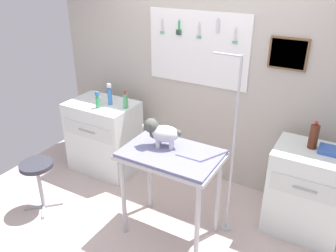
# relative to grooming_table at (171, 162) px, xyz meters

# --- Properties ---
(ground) EXTENTS (4.40, 4.00, 0.04)m
(ground) POSITION_rel_grooming_table_xyz_m (-0.12, -0.17, -0.81)
(ground) COLOR #C1ADA5
(rear_wall_panel) EXTENTS (4.00, 0.11, 2.30)m
(rear_wall_panel) POSITION_rel_grooming_table_xyz_m (-0.12, 1.11, 0.37)
(rear_wall_panel) COLOR #B2AA9E
(rear_wall_panel) RESTS_ON ground
(grooming_table) EXTENTS (0.88, 0.58, 0.90)m
(grooming_table) POSITION_rel_grooming_table_xyz_m (0.00, 0.00, 0.00)
(grooming_table) COLOR #B7B7BC
(grooming_table) RESTS_ON ground
(grooming_arm) EXTENTS (0.30, 0.11, 1.75)m
(grooming_arm) POSITION_rel_grooming_table_xyz_m (0.45, 0.31, 0.03)
(grooming_arm) COLOR #B7B7BC
(grooming_arm) RESTS_ON ground
(dog) EXTENTS (0.36, 0.24, 0.26)m
(dog) POSITION_rel_grooming_table_xyz_m (-0.13, 0.05, 0.25)
(dog) COLOR silver
(dog) RESTS_ON grooming_table
(counter_left) EXTENTS (0.80, 0.58, 0.89)m
(counter_left) POSITION_rel_grooming_table_xyz_m (-1.28, 0.60, -0.34)
(counter_left) COLOR silver
(counter_left) RESTS_ON ground
(cabinet_right) EXTENTS (0.68, 0.54, 0.88)m
(cabinet_right) POSITION_rel_grooming_table_xyz_m (1.10, 0.67, -0.35)
(cabinet_right) COLOR silver
(cabinet_right) RESTS_ON ground
(stool) EXTENTS (0.34, 0.34, 0.56)m
(stool) POSITION_rel_grooming_table_xyz_m (-1.37, -0.37, -0.33)
(stool) COLOR #9E9EA3
(stool) RESTS_ON ground
(spray_bottle_tall) EXTENTS (0.06, 0.05, 0.21)m
(spray_bottle_tall) POSITION_rel_grooming_table_xyz_m (-0.94, 0.62, 0.19)
(spray_bottle_tall) COLOR #48A066
(spray_bottle_tall) RESTS_ON counter_left
(pump_bottle_white) EXTENTS (0.05, 0.05, 0.19)m
(pump_bottle_white) POSITION_rel_grooming_table_xyz_m (-1.22, 0.48, 0.19)
(pump_bottle_white) COLOR #3CA164
(pump_bottle_white) RESTS_ON counter_left
(shampoo_bottle) EXTENTS (0.05, 0.05, 0.26)m
(shampoo_bottle) POSITION_rel_grooming_table_xyz_m (-1.15, 0.61, 0.22)
(shampoo_bottle) COLOR #3774C5
(shampoo_bottle) RESTS_ON counter_left
(soda_bottle) EXTENTS (0.08, 0.08, 0.26)m
(soda_bottle) POSITION_rel_grooming_table_xyz_m (1.06, 0.72, 0.21)
(soda_bottle) COLOR #4F2314
(soda_bottle) RESTS_ON cabinet_right
(supply_tray) EXTENTS (0.24, 0.18, 0.04)m
(supply_tray) POSITION_rel_grooming_table_xyz_m (1.24, 0.72, 0.11)
(supply_tray) COLOR #355FB9
(supply_tray) RESTS_ON cabinet_right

